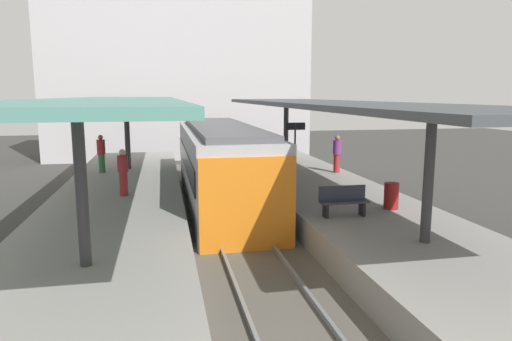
# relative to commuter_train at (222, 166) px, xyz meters

# --- Properties ---
(ground_plane) EXTENTS (80.00, 80.00, 0.00)m
(ground_plane) POSITION_rel_commuter_train_xyz_m (0.00, -3.03, -1.73)
(ground_plane) COLOR #383835
(platform_left) EXTENTS (4.40, 28.00, 1.00)m
(platform_left) POSITION_rel_commuter_train_xyz_m (-3.80, -3.03, -1.23)
(platform_left) COLOR gray
(platform_left) RESTS_ON ground_plane
(platform_right) EXTENTS (4.40, 28.00, 1.00)m
(platform_right) POSITION_rel_commuter_train_xyz_m (3.80, -3.03, -1.23)
(platform_right) COLOR gray
(platform_right) RESTS_ON ground_plane
(track_ballast) EXTENTS (3.20, 28.00, 0.20)m
(track_ballast) POSITION_rel_commuter_train_xyz_m (0.00, -3.03, -1.63)
(track_ballast) COLOR #59544C
(track_ballast) RESTS_ON ground_plane
(rail_near_side) EXTENTS (0.08, 28.00, 0.14)m
(rail_near_side) POSITION_rel_commuter_train_xyz_m (-0.72, -3.03, -1.46)
(rail_near_side) COLOR slate
(rail_near_side) RESTS_ON track_ballast
(rail_far_side) EXTENTS (0.08, 28.00, 0.14)m
(rail_far_side) POSITION_rel_commuter_train_xyz_m (0.72, -3.03, -1.46)
(rail_far_side) COLOR slate
(rail_far_side) RESTS_ON track_ballast
(commuter_train) EXTENTS (2.78, 11.11, 3.10)m
(commuter_train) POSITION_rel_commuter_train_xyz_m (0.00, 0.00, 0.00)
(commuter_train) COLOR #ADADB2
(commuter_train) RESTS_ON track_ballast
(canopy_left) EXTENTS (4.18, 21.00, 3.30)m
(canopy_left) POSITION_rel_commuter_train_xyz_m (-3.80, -1.63, 2.45)
(canopy_left) COLOR #333335
(canopy_left) RESTS_ON platform_left
(canopy_right) EXTENTS (4.18, 21.00, 3.18)m
(canopy_right) POSITION_rel_commuter_train_xyz_m (3.80, -1.63, 2.33)
(canopy_right) COLOR #333335
(canopy_right) RESTS_ON platform_right
(platform_bench) EXTENTS (1.40, 0.41, 0.86)m
(platform_bench) POSITION_rel_commuter_train_xyz_m (2.80, -5.32, -0.26)
(platform_bench) COLOR black
(platform_bench) RESTS_ON platform_right
(platform_sign) EXTENTS (0.90, 0.08, 2.21)m
(platform_sign) POSITION_rel_commuter_train_xyz_m (3.56, 2.23, 0.90)
(platform_sign) COLOR #262628
(platform_sign) RESTS_ON platform_right
(litter_bin) EXTENTS (0.44, 0.44, 0.80)m
(litter_bin) POSITION_rel_commuter_train_xyz_m (4.55, -4.82, -0.33)
(litter_bin) COLOR maroon
(litter_bin) RESTS_ON platform_right
(passenger_near_bench) EXTENTS (0.36, 0.36, 1.61)m
(passenger_near_bench) POSITION_rel_commuter_train_xyz_m (-3.55, -1.32, 0.10)
(passenger_near_bench) COLOR maroon
(passenger_near_bench) RESTS_ON platform_left
(passenger_mid_platform) EXTENTS (0.36, 0.36, 1.68)m
(passenger_mid_platform) POSITION_rel_commuter_train_xyz_m (-4.88, 3.79, 0.15)
(passenger_mid_platform) COLOR #386B3D
(passenger_mid_platform) RESTS_ON platform_left
(passenger_far_end) EXTENTS (0.36, 0.36, 1.66)m
(passenger_far_end) POSITION_rel_commuter_train_xyz_m (5.35, 1.74, 0.13)
(passenger_far_end) COLOR maroon
(passenger_far_end) RESTS_ON platform_right
(station_building_backdrop) EXTENTS (18.00, 6.00, 11.00)m
(station_building_backdrop) POSITION_rel_commuter_train_xyz_m (-0.93, 16.97, 3.77)
(station_building_backdrop) COLOR #B7B2B7
(station_building_backdrop) RESTS_ON ground_plane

